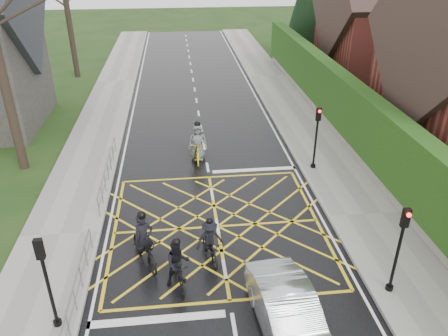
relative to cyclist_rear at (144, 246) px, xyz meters
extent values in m
plane|color=black|center=(2.70, 1.78, -0.67)|extent=(120.00, 120.00, 0.00)
cube|color=black|center=(2.70, 1.78, -0.66)|extent=(9.00, 80.00, 0.01)
cube|color=gray|center=(8.70, 1.78, -0.59)|extent=(3.00, 80.00, 0.15)
cube|color=gray|center=(-3.30, 1.78, -0.59)|extent=(3.00, 80.00, 0.15)
cube|color=slate|center=(10.45, 7.78, -0.32)|extent=(0.50, 38.00, 0.70)
cube|color=#133B10|center=(10.45, 7.78, 1.43)|extent=(0.90, 38.00, 2.80)
cube|color=maroon|center=(17.45, 19.78, 2.33)|extent=(9.00, 8.00, 6.00)
cube|color=#352520|center=(17.45, 19.78, 5.23)|extent=(9.80, 8.80, 8.80)
cylinder|color=black|center=(13.45, 27.78, -0.07)|extent=(0.50, 0.50, 1.20)
cone|color=black|center=(13.45, 27.78, 4.33)|extent=(4.60, 4.60, 10.00)
cylinder|color=black|center=(-7.30, 15.78, 5.33)|extent=(0.44, 0.44, 12.00)
cylinder|color=black|center=(-6.60, 23.78, 4.33)|extent=(0.44, 0.44, 10.00)
cylinder|color=slate|center=(-1.95, -1.72, 0.33)|extent=(0.05, 5.00, 0.05)
cylinder|color=slate|center=(-1.95, -1.72, -0.12)|extent=(0.04, 5.00, 0.04)
cylinder|color=slate|center=(-1.95, 0.78, -0.17)|extent=(0.04, 0.04, 1.00)
cylinder|color=slate|center=(-1.95, 5.78, 0.33)|extent=(0.05, 6.00, 0.05)
cylinder|color=slate|center=(-1.95, 5.78, -0.12)|extent=(0.04, 6.00, 0.04)
cylinder|color=slate|center=(-1.95, 2.78, -0.17)|extent=(0.04, 0.04, 1.00)
cylinder|color=slate|center=(-1.95, 8.78, -0.17)|extent=(0.04, 0.04, 1.00)
cylinder|color=black|center=(7.80, 5.98, 0.83)|extent=(0.10, 0.10, 3.00)
cylinder|color=black|center=(7.80, 5.98, -0.52)|extent=(0.24, 0.24, 0.30)
cube|color=black|center=(7.80, 5.98, 2.23)|extent=(0.22, 0.16, 0.62)
sphere|color=#FF0C0C|center=(7.80, 5.86, 2.41)|extent=(0.14, 0.14, 0.14)
cylinder|color=black|center=(7.80, -2.42, 0.83)|extent=(0.10, 0.10, 3.00)
cylinder|color=black|center=(7.80, -2.42, -0.52)|extent=(0.24, 0.24, 0.30)
cube|color=black|center=(7.80, -2.42, 2.23)|extent=(0.22, 0.16, 0.62)
sphere|color=#FF0C0C|center=(7.80, -2.54, 2.41)|extent=(0.14, 0.14, 0.14)
cylinder|color=black|center=(-2.40, -2.72, 0.83)|extent=(0.10, 0.10, 3.00)
cylinder|color=black|center=(-2.40, -2.72, -0.52)|extent=(0.24, 0.24, 0.30)
cube|color=black|center=(-2.40, -2.72, 2.23)|extent=(0.22, 0.16, 0.62)
sphere|color=#FF0C0C|center=(-2.40, -2.60, 2.41)|extent=(0.14, 0.14, 0.14)
imported|color=black|center=(0.00, -0.03, -0.11)|extent=(1.53, 2.22, 1.11)
imported|color=black|center=(0.00, 0.07, 0.28)|extent=(0.81, 0.69, 1.88)
sphere|color=black|center=(0.00, 0.07, 1.24)|extent=(0.29, 0.29, 0.29)
imported|color=black|center=(1.13, -1.32, -0.12)|extent=(0.86, 1.88, 1.09)
imported|color=black|center=(1.13, -1.22, 0.17)|extent=(0.92, 0.78, 1.67)
sphere|color=black|center=(1.13, -1.22, 1.02)|extent=(0.26, 0.26, 0.26)
imported|color=black|center=(2.26, -0.10, -0.22)|extent=(0.96, 1.80, 0.90)
imported|color=black|center=(2.26, 0.00, 0.10)|extent=(1.08, 0.77, 1.52)
sphere|color=black|center=(2.26, 0.00, 0.88)|extent=(0.24, 0.24, 0.24)
imported|color=black|center=(2.30, 7.74, -0.18)|extent=(0.93, 1.68, 0.97)
imported|color=white|center=(2.30, 7.84, 0.08)|extent=(0.94, 0.61, 1.49)
sphere|color=black|center=(2.30, 7.84, 0.84)|extent=(0.23, 0.23, 0.23)
imported|color=yellow|center=(2.30, 7.68, -0.10)|extent=(0.84, 2.17, 1.12)
imported|color=#595D60|center=(2.30, 7.78, 0.29)|extent=(0.96, 0.65, 1.90)
sphere|color=black|center=(2.30, 7.78, 1.26)|extent=(0.30, 0.30, 0.30)
imported|color=silver|center=(4.20, -3.69, 0.05)|extent=(1.94, 4.48, 1.43)
camera|label=1|loc=(1.40, -12.25, 9.45)|focal=35.00mm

